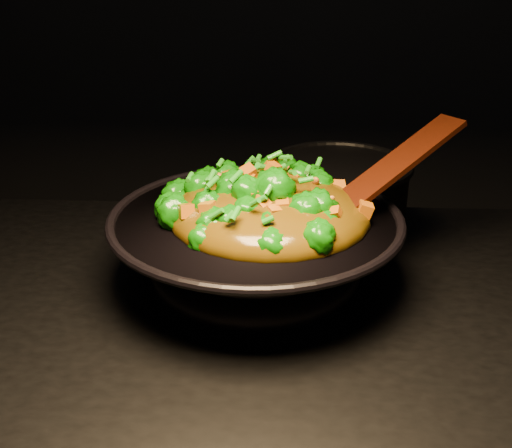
# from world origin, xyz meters

# --- Properties ---
(wok) EXTENTS (0.51, 0.51, 0.12)m
(wok) POSITION_xyz_m (-0.05, 0.11, 0.96)
(wok) COLOR black
(wok) RESTS_ON stovetop
(stir_fry) EXTENTS (0.39, 0.39, 0.10)m
(stir_fry) POSITION_xyz_m (-0.03, 0.12, 1.07)
(stir_fry) COLOR #116907
(stir_fry) RESTS_ON wok
(spatula) EXTENTS (0.28, 0.23, 0.13)m
(spatula) POSITION_xyz_m (0.13, 0.15, 1.08)
(spatula) COLOR #321404
(spatula) RESTS_ON wok
(back_pot) EXTENTS (0.24, 0.24, 0.14)m
(back_pot) POSITION_xyz_m (0.09, 0.32, 0.97)
(back_pot) COLOR black
(back_pot) RESTS_ON stovetop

